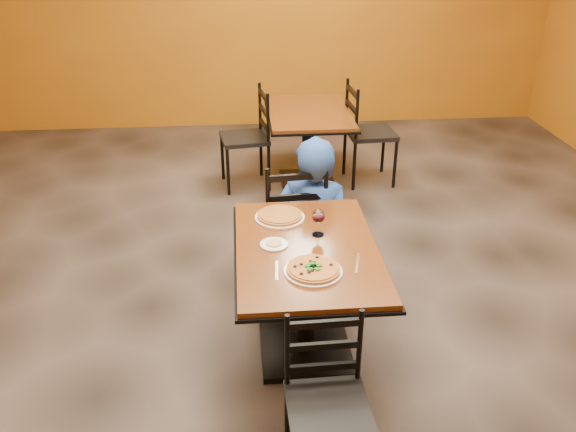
{
  "coord_description": "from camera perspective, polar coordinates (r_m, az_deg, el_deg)",
  "views": [
    {
      "loc": [
        -0.36,
        -3.41,
        2.45
      ],
      "look_at": [
        -0.09,
        -0.3,
        0.85
      ],
      "focal_mm": 37.28,
      "sensor_mm": 36.0,
      "label": 1
    }
  ],
  "objects": [
    {
      "name": "table_main",
      "position": [
        3.49,
        1.77,
        -5.72
      ],
      "size": [
        0.83,
        1.23,
        0.75
      ],
      "color": "brown",
      "rests_on": "floor"
    },
    {
      "name": "chair_main_near",
      "position": [
        2.87,
        3.87,
        -17.95
      ],
      "size": [
        0.39,
        0.39,
        0.84
      ],
      "primitive_type": null,
      "rotation": [
        0.0,
        0.0,
        0.02
      ],
      "color": "black",
      "rests_on": "floor"
    },
    {
      "name": "chair_second_right",
      "position": [
        5.98,
        7.89,
        7.8
      ],
      "size": [
        0.48,
        0.48,
        1.0
      ],
      "primitive_type": null,
      "rotation": [
        0.0,
        0.0,
        1.63
      ],
      "color": "black",
      "rests_on": "floor"
    },
    {
      "name": "floor",
      "position": [
        4.22,
        0.89,
        -8.42
      ],
      "size": [
        7.0,
        8.0,
        0.01
      ],
      "primitive_type": "cube",
      "color": "black",
      "rests_on": "ground"
    },
    {
      "name": "wine_glass",
      "position": [
        3.48,
        2.91,
        -0.5
      ],
      "size": [
        0.08,
        0.08,
        0.18
      ],
      "primitive_type": null,
      "color": "white",
      "rests_on": "table_main"
    },
    {
      "name": "chair_second_left",
      "position": [
        5.84,
        -4.19,
        7.36
      ],
      "size": [
        0.5,
        0.5,
        0.97
      ],
      "primitive_type": null,
      "rotation": [
        0.0,
        0.0,
        -1.42
      ],
      "color": "black",
      "rests_on": "floor"
    },
    {
      "name": "chair_main_far",
      "position": [
        4.28,
        0.32,
        -0.28
      ],
      "size": [
        0.48,
        0.48,
        0.97
      ],
      "primitive_type": null,
      "rotation": [
        0.0,
        0.0,
        3.24
      ],
      "color": "black",
      "rests_on": "floor"
    },
    {
      "name": "pizza_far",
      "position": [
        3.7,
        -0.79,
        0.1
      ],
      "size": [
        0.28,
        0.28,
        0.02
      ],
      "primitive_type": "cylinder",
      "color": "#B68923",
      "rests_on": "plate_far"
    },
    {
      "name": "wall_back",
      "position": [
        7.48,
        -2.27,
        19.77
      ],
      "size": [
        7.0,
        0.01,
        3.0
      ],
      "primitive_type": "cube",
      "color": "#B26C13",
      "rests_on": "ground"
    },
    {
      "name": "side_plate",
      "position": [
        3.41,
        -1.35,
        -2.73
      ],
      "size": [
        0.16,
        0.16,
        0.01
      ],
      "primitive_type": "cylinder",
      "color": "white",
      "rests_on": "table_main"
    },
    {
      "name": "plate_far",
      "position": [
        3.7,
        -0.79,
        -0.12
      ],
      "size": [
        0.31,
        0.31,
        0.01
      ],
      "primitive_type": "cylinder",
      "color": "white",
      "rests_on": "table_main"
    },
    {
      "name": "plate_main",
      "position": [
        3.16,
        2.43,
        -5.29
      ],
      "size": [
        0.31,
        0.31,
        0.01
      ],
      "primitive_type": "cylinder",
      "color": "white",
      "rests_on": "table_main"
    },
    {
      "name": "dip",
      "position": [
        3.4,
        -1.35,
        -2.6
      ],
      "size": [
        0.09,
        0.09,
        0.01
      ],
      "primitive_type": "cylinder",
      "color": "tan",
      "rests_on": "side_plate"
    },
    {
      "name": "fork",
      "position": [
        3.17,
        -1.08,
        -5.22
      ],
      "size": [
        0.03,
        0.19,
        0.0
      ],
      "primitive_type": "cube",
      "rotation": [
        0.0,
        0.0,
        -0.07
      ],
      "color": "silver",
      "rests_on": "table_main"
    },
    {
      "name": "knife",
      "position": [
        3.26,
        6.65,
        -4.48
      ],
      "size": [
        0.07,
        0.21,
        0.0
      ],
      "primitive_type": "cube",
      "rotation": [
        0.0,
        0.0,
        -0.26
      ],
      "color": "silver",
      "rests_on": "table_main"
    },
    {
      "name": "pizza_main",
      "position": [
        3.16,
        2.43,
        -5.05
      ],
      "size": [
        0.28,
        0.28,
        0.02
      ],
      "primitive_type": "cylinder",
      "color": "#90310A",
      "rests_on": "plate_main"
    },
    {
      "name": "table_second",
      "position": [
        5.86,
        1.93,
        8.19
      ],
      "size": [
        0.8,
        1.18,
        0.75
      ],
      "rotation": [
        0.0,
        0.0,
        0.0
      ],
      "color": "brown",
      "rests_on": "floor"
    },
    {
      "name": "diner",
      "position": [
        4.19,
        2.47,
        0.32
      ],
      "size": [
        0.66,
        0.54,
        1.12
      ],
      "primitive_type": "imported",
      "rotation": [
        0.0,
        0.0,
        2.83
      ],
      "color": "#1B3D96",
      "rests_on": "floor"
    }
  ]
}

